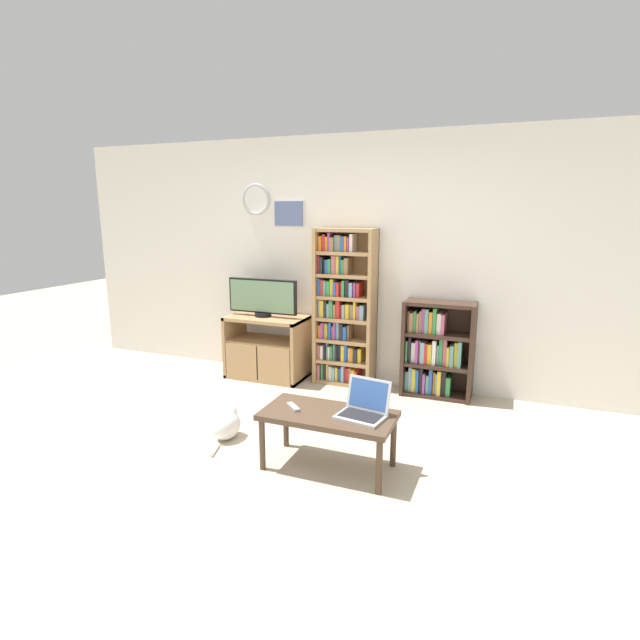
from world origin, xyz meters
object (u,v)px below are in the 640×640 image
object	(u,v)px
bookshelf_tall	(343,310)
tv_stand	(266,347)
bookshelf_short	(435,351)
cat	(227,425)
television	(263,297)
laptop	(364,407)
coffee_table	(328,419)
remote_near_laptop	(293,407)

from	to	relation	value
bookshelf_tall	tv_stand	bearing A→B (deg)	-170.17
bookshelf_short	cat	size ratio (longest dim) A/B	2.01
bookshelf_short	bookshelf_tall	bearing A→B (deg)	179.47
television	laptop	bearing A→B (deg)	-44.20
tv_stand	bookshelf_short	xyz separation A→B (m)	(1.82, 0.14, 0.11)
tv_stand	coffee_table	bearing A→B (deg)	-50.28
tv_stand	bookshelf_short	world-z (taller)	bookshelf_short
coffee_table	cat	xyz separation A→B (m)	(-0.94, 0.14, -0.26)
laptop	bookshelf_short	bearing A→B (deg)	92.42
bookshelf_tall	remote_near_laptop	distance (m)	1.85
coffee_table	cat	distance (m)	0.98
remote_near_laptop	cat	world-z (taller)	remote_near_laptop
remote_near_laptop	cat	size ratio (longest dim) A/B	0.31
coffee_table	tv_stand	bearing A→B (deg)	129.72
bookshelf_short	cat	bearing A→B (deg)	-130.79
tv_stand	laptop	size ratio (longest dim) A/B	2.37
bookshelf_tall	cat	distance (m)	1.83
television	bookshelf_tall	xyz separation A→B (m)	(0.88, 0.14, -0.10)
bookshelf_short	coffee_table	xyz separation A→B (m)	(-0.46, -1.77, -0.08)
laptop	television	bearing A→B (deg)	145.29
cat	coffee_table	bearing A→B (deg)	-3.07
television	coffee_table	world-z (taller)	television
television	coffee_table	xyz separation A→B (m)	(1.39, -1.64, -0.53)
bookshelf_short	remote_near_laptop	size ratio (longest dim) A/B	6.53
television	laptop	distance (m)	2.33
bookshelf_short	coffee_table	size ratio (longest dim) A/B	1.02
tv_stand	television	world-z (taller)	television
laptop	remote_near_laptop	distance (m)	0.52
television	bookshelf_short	xyz separation A→B (m)	(1.86, 0.13, -0.45)
television	cat	world-z (taller)	television
bookshelf_tall	coffee_table	bearing A→B (deg)	-73.85
laptop	cat	world-z (taller)	laptop
coffee_table	cat	world-z (taller)	coffee_table
tv_stand	bookshelf_short	bearing A→B (deg)	4.29
television	coffee_table	bearing A→B (deg)	-49.64
bookshelf_tall	cat	xyz separation A→B (m)	(-0.42, -1.64, -0.69)
bookshelf_tall	bookshelf_short	distance (m)	1.04
laptop	remote_near_laptop	size ratio (longest dim) A/B	2.47
television	remote_near_laptop	xyz separation A→B (m)	(1.13, -1.66, -0.47)
bookshelf_tall	laptop	size ratio (longest dim) A/B	4.55
cat	bookshelf_tall	bearing A→B (deg)	81.01
bookshelf_tall	coffee_table	distance (m)	1.90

